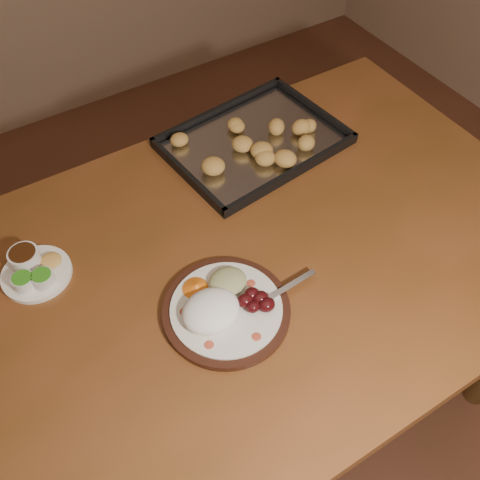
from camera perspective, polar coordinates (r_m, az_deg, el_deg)
dining_table at (r=1.20m, az=-1.21°, el=-5.41°), size 1.51×0.91×0.75m
dinner_plate at (r=1.04m, az=-1.82°, el=-7.13°), size 0.32×0.25×0.06m
condiment_saucer at (r=1.17m, az=-21.19°, el=-2.96°), size 0.14×0.14×0.05m
baking_tray at (r=1.37m, az=1.48°, el=10.57°), size 0.45×0.35×0.04m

